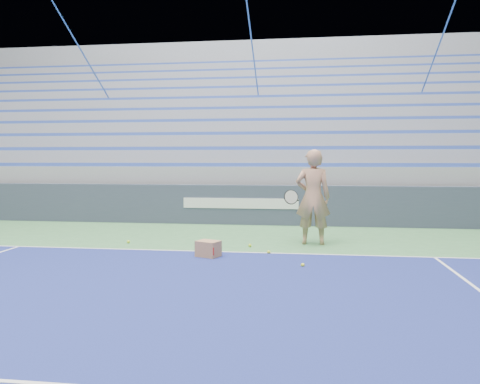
# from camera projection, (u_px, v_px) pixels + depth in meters

# --- Properties ---
(sponsor_barrier) EXTENTS (30.00, 0.32, 1.10)m
(sponsor_barrier) POSITION_uv_depth(u_px,v_px,m) (241.00, 205.00, 13.04)
(sponsor_barrier) COLOR #353C50
(sponsor_barrier) RESTS_ON ground
(bleachers) EXTENTS (31.00, 9.15, 7.30)m
(bleachers) POSITION_uv_depth(u_px,v_px,m) (260.00, 146.00, 18.57)
(bleachers) COLOR gray
(bleachers) RESTS_ON ground
(tennis_player) EXTENTS (0.98, 0.87, 2.02)m
(tennis_player) POSITION_uv_depth(u_px,v_px,m) (313.00, 197.00, 9.93)
(tennis_player) COLOR tan
(tennis_player) RESTS_ON ground
(ball_box) EXTENTS (0.49, 0.45, 0.31)m
(ball_box) POSITION_uv_depth(u_px,v_px,m) (208.00, 249.00, 8.66)
(ball_box) COLOR #A97752
(ball_box) RESTS_ON ground
(tennis_ball_0) EXTENTS (0.07, 0.07, 0.07)m
(tennis_ball_0) POSITION_uv_depth(u_px,v_px,m) (269.00, 252.00, 8.96)
(tennis_ball_0) COLOR yellow
(tennis_ball_0) RESTS_ON ground
(tennis_ball_1) EXTENTS (0.07, 0.07, 0.07)m
(tennis_ball_1) POSITION_uv_depth(u_px,v_px,m) (303.00, 265.00, 7.87)
(tennis_ball_1) COLOR yellow
(tennis_ball_1) RESTS_ON ground
(tennis_ball_2) EXTENTS (0.07, 0.07, 0.07)m
(tennis_ball_2) POSITION_uv_depth(u_px,v_px,m) (128.00, 242.00, 10.10)
(tennis_ball_2) COLOR yellow
(tennis_ball_2) RESTS_ON ground
(tennis_ball_3) EXTENTS (0.07, 0.07, 0.07)m
(tennis_ball_3) POSITION_uv_depth(u_px,v_px,m) (250.00, 245.00, 9.67)
(tennis_ball_3) COLOR yellow
(tennis_ball_3) RESTS_ON ground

